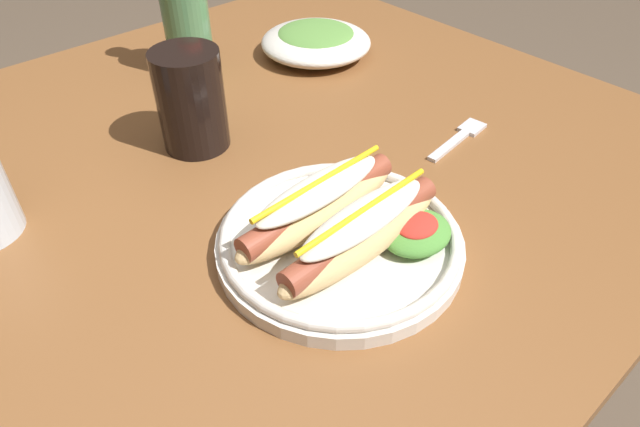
{
  "coord_description": "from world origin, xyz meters",
  "views": [
    {
      "loc": [
        -0.27,
        -0.5,
        1.15
      ],
      "look_at": [
        0.03,
        -0.17,
        0.77
      ],
      "focal_mm": 31.46,
      "sensor_mm": 36.0,
      "label": 1
    }
  ],
  "objects_px": {
    "hot_dog_plate": "(343,231)",
    "fork": "(460,137)",
    "side_bowl": "(316,41)",
    "glass_bottle": "(186,19)",
    "soda_cup": "(191,100)"
  },
  "relations": [
    {
      "from": "hot_dog_plate",
      "to": "fork",
      "type": "distance_m",
      "value": 0.27
    },
    {
      "from": "soda_cup",
      "to": "glass_bottle",
      "type": "height_order",
      "value": "glass_bottle"
    },
    {
      "from": "glass_bottle",
      "to": "side_bowl",
      "type": "relative_size",
      "value": 1.18
    },
    {
      "from": "hot_dog_plate",
      "to": "fork",
      "type": "bearing_deg",
      "value": 10.42
    },
    {
      "from": "hot_dog_plate",
      "to": "side_bowl",
      "type": "distance_m",
      "value": 0.47
    },
    {
      "from": "hot_dog_plate",
      "to": "soda_cup",
      "type": "relative_size",
      "value": 2.0
    },
    {
      "from": "soda_cup",
      "to": "glass_bottle",
      "type": "xyz_separation_m",
      "value": [
        0.11,
        0.19,
        0.02
      ]
    },
    {
      "from": "soda_cup",
      "to": "glass_bottle",
      "type": "distance_m",
      "value": 0.22
    },
    {
      "from": "hot_dog_plate",
      "to": "side_bowl",
      "type": "xyz_separation_m",
      "value": [
        0.29,
        0.37,
        -0.0
      ]
    },
    {
      "from": "hot_dog_plate",
      "to": "side_bowl",
      "type": "bearing_deg",
      "value": 51.53
    },
    {
      "from": "side_bowl",
      "to": "glass_bottle",
      "type": "bearing_deg",
      "value": 154.93
    },
    {
      "from": "hot_dog_plate",
      "to": "soda_cup",
      "type": "bearing_deg",
      "value": 90.43
    },
    {
      "from": "side_bowl",
      "to": "hot_dog_plate",
      "type": "bearing_deg",
      "value": -128.47
    },
    {
      "from": "hot_dog_plate",
      "to": "glass_bottle",
      "type": "distance_m",
      "value": 0.47
    },
    {
      "from": "soda_cup",
      "to": "side_bowl",
      "type": "bearing_deg",
      "value": 18.48
    }
  ]
}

